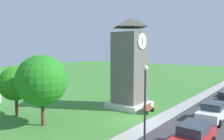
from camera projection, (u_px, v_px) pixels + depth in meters
name	position (u px, v px, depth m)	size (l,w,h in m)	color
ground_plane	(135.00, 121.00, 20.60)	(160.00, 160.00, 0.00)	#3D7A33
street_asphalt	(203.00, 136.00, 16.96)	(120.00, 7.20, 0.01)	#38383A
kerb_strip	(151.00, 124.00, 19.63)	(120.00, 1.60, 0.01)	#9E9E99
clock_tower	(129.00, 68.00, 25.12)	(4.11, 4.11, 10.02)	#605B56
park_bench	(149.00, 109.00, 23.07)	(1.82, 0.56, 0.88)	brown
street_lamp	(145.00, 97.00, 14.66)	(0.36, 0.36, 5.48)	#333338
tree_by_building	(42.00, 80.00, 18.97)	(4.34, 4.34, 6.08)	#513823
tree_streetside	(16.00, 84.00, 21.73)	(3.30, 3.30, 4.88)	#513823
parked_car_red	(193.00, 137.00, 14.55)	(4.73, 2.02, 1.69)	red
parked_car_white	(213.00, 112.00, 20.48)	(4.63, 2.08, 1.69)	silver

